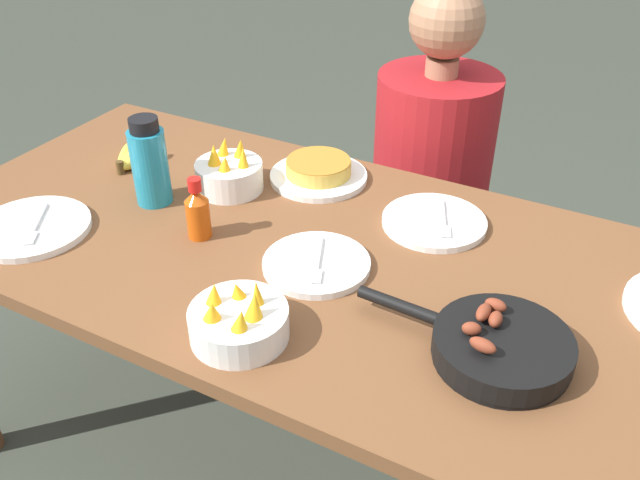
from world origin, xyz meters
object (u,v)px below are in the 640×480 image
empty_plate_far_left (316,264)px  fruit_bowl_mango (229,173)px  fruit_bowl_citrus (239,321)px  water_bottle (151,163)px  frittata_plate_center (319,172)px  skillet (498,346)px  person_figure (427,213)px  empty_plate_mid_edge (434,222)px  hot_sauce_bottle (198,212)px  banana_bunch (135,156)px  empty_plate_near_front (31,228)px

empty_plate_far_left → fruit_bowl_mango: size_ratio=1.36×
fruit_bowl_citrus → water_bottle: bearing=145.5°
frittata_plate_center → fruit_bowl_mango: 0.23m
fruit_bowl_mango → fruit_bowl_citrus: size_ratio=0.91×
skillet → person_figure: bearing=-59.9°
empty_plate_mid_edge → skillet: bearing=-55.2°
skillet → hot_sauce_bottle: 0.71m
fruit_bowl_mango → empty_plate_mid_edge: bearing=9.2°
empty_plate_mid_edge → water_bottle: 0.68m
hot_sauce_bottle → banana_bunch: bearing=150.5°
frittata_plate_center → hot_sauce_bottle: hot_sauce_bottle is taller
banana_bunch → fruit_bowl_citrus: bearing=-35.0°
water_bottle → hot_sauce_bottle: bearing=-22.1°
fruit_bowl_citrus → person_figure: person_figure is taller
empty_plate_far_left → fruit_bowl_mango: fruit_bowl_mango is taller
water_bottle → empty_plate_near_front: bearing=-123.1°
frittata_plate_center → empty_plate_near_front: 0.70m
fruit_bowl_mango → hot_sauce_bottle: hot_sauce_bottle is taller
empty_plate_mid_edge → hot_sauce_bottle: hot_sauce_bottle is taller
frittata_plate_center → empty_plate_near_front: bearing=-131.1°
empty_plate_mid_edge → person_figure: bearing=110.1°
banana_bunch → frittata_plate_center: size_ratio=0.79×
skillet → hot_sauce_bottle: size_ratio=2.79×
skillet → fruit_bowl_mango: size_ratio=2.42×
empty_plate_near_front → skillet: bearing=5.3°
hot_sauce_bottle → empty_plate_near_front: bearing=-154.6°
empty_plate_near_front → person_figure: (0.63, 0.92, -0.28)m
skillet → hot_sauce_bottle: (-0.70, 0.07, 0.04)m
hot_sauce_bottle → person_figure: (0.28, 0.76, -0.33)m
empty_plate_mid_edge → fruit_bowl_citrus: fruit_bowl_citrus is taller
banana_bunch → skillet: skillet is taller
empty_plate_far_left → person_figure: size_ratio=0.19×
frittata_plate_center → skillet: bearing=-35.9°
frittata_plate_center → fruit_bowl_citrus: 0.62m
fruit_bowl_citrus → water_bottle: 0.56m
empty_plate_mid_edge → fruit_bowl_citrus: bearing=-108.8°
banana_bunch → empty_plate_far_left: banana_bunch is taller
frittata_plate_center → hot_sauce_bottle: bearing=-106.8°
banana_bunch → empty_plate_near_front: 0.38m
fruit_bowl_mango → hot_sauce_bottle: bearing=-73.1°
water_bottle → hot_sauce_bottle: (0.19, -0.08, -0.04)m
empty_plate_near_front → empty_plate_far_left: same height
banana_bunch → frittata_plate_center: frittata_plate_center is taller
frittata_plate_center → water_bottle: bearing=-136.7°
fruit_bowl_citrus → person_figure: 1.04m
fruit_bowl_mango → person_figure: size_ratio=0.14×
skillet → person_figure: size_ratio=0.34×
empty_plate_far_left → skillet: bearing=-12.1°
banana_bunch → fruit_bowl_mango: 0.31m
empty_plate_far_left → hot_sauce_bottle: (-0.29, -0.02, 0.06)m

